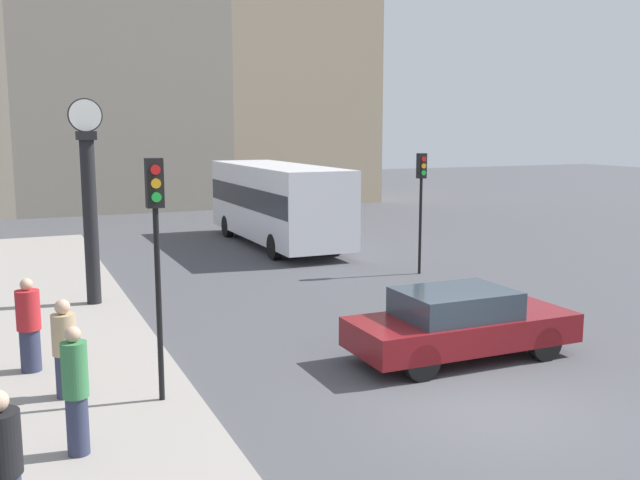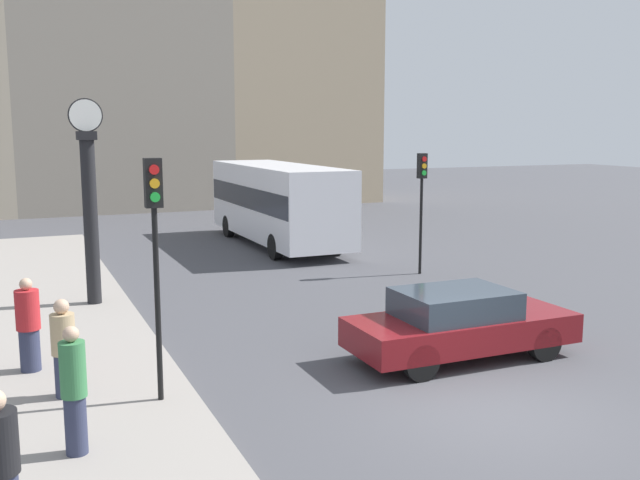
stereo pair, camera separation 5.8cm
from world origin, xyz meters
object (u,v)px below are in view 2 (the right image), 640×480
street_clock (90,206)px  pedestrian_tan_coat (64,349)px  pedestrian_red_top (28,325)px  sedan_car (460,323)px  pedestrian_green_hoodie (74,390)px  traffic_light_far (422,188)px  bus_distant (278,200)px  traffic_light_near (155,229)px

street_clock → pedestrian_tan_coat: 6.64m
street_clock → pedestrian_tan_coat: bearing=-100.2°
street_clock → pedestrian_red_top: bearing=-108.8°
sedan_car → pedestrian_green_hoodie: pedestrian_green_hoodie is taller
street_clock → pedestrian_red_top: street_clock is taller
pedestrian_tan_coat → pedestrian_red_top: (-0.48, 1.58, 0.03)m
sedan_car → pedestrian_tan_coat: bearing=175.8°
sedan_car → pedestrian_green_hoodie: size_ratio=2.56×
sedan_car → pedestrian_green_hoodie: (-7.26, -1.70, 0.34)m
pedestrian_red_top → sedan_car: bearing=-15.3°
sedan_car → pedestrian_tan_coat: pedestrian_tan_coat is taller
traffic_light_far → bus_distant: bearing=107.3°
traffic_light_near → pedestrian_red_top: bearing=128.8°
traffic_light_far → traffic_light_near: bearing=-141.3°
traffic_light_far → pedestrian_red_top: bearing=-155.1°
traffic_light_far → pedestrian_tan_coat: (-10.88, -6.85, -1.70)m
traffic_light_far → street_clock: (-9.75, -0.52, -0.08)m
street_clock → pedestrian_red_top: size_ratio=2.96×
traffic_light_far → pedestrian_green_hoodie: (-10.91, -9.08, -1.62)m
bus_distant → pedestrian_green_hoodie: (-8.76, -15.96, -0.71)m
traffic_light_near → pedestrian_tan_coat: traffic_light_near is taller
sedan_car → pedestrian_red_top: 8.01m
traffic_light_near → street_clock: (-0.25, 7.08, -0.34)m
bus_distant → pedestrian_green_hoodie: bearing=-118.8°
street_clock → pedestrian_green_hoodie: 8.78m
pedestrian_green_hoodie → pedestrian_red_top: bearing=96.9°
traffic_light_near → traffic_light_far: traffic_light_near is taller
pedestrian_red_top → pedestrian_green_hoodie: bearing=-83.1°
pedestrian_red_top → bus_distant: bearing=52.8°
traffic_light_near → pedestrian_red_top: traffic_light_near is taller
traffic_light_near → sedan_car: bearing=2.1°
pedestrian_green_hoodie → pedestrian_tan_coat: bearing=89.4°
street_clock → traffic_light_far: bearing=3.0°
traffic_light_far → street_clock: street_clock is taller
street_clock → pedestrian_red_top: 5.27m
traffic_light_near → pedestrian_green_hoodie: size_ratio=2.19×
pedestrian_green_hoodie → bus_distant: bearing=61.2°
pedestrian_tan_coat → bus_distant: bearing=57.5°
bus_distant → pedestrian_tan_coat: bus_distant is taller
traffic_light_near → pedestrian_green_hoodie: bearing=-133.5°
pedestrian_tan_coat → pedestrian_red_top: 1.65m
bus_distant → traffic_light_far: bearing=-72.7°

